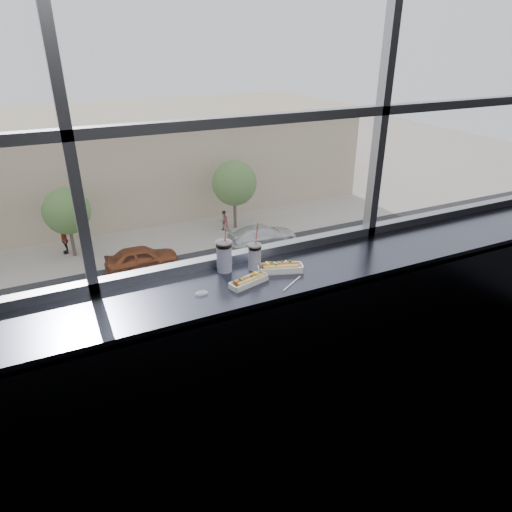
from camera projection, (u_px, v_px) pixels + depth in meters
name	position (u px, v px, depth m)	size (l,w,h in m)	color
wall_back_lower	(249.00, 326.00, 3.31)	(6.00, 6.00, 0.00)	black
window_glass	(246.00, 65.00, 2.56)	(6.00, 6.00, 0.00)	silver
window_mullions	(247.00, 65.00, 2.55)	(6.00, 0.08, 2.40)	gray
counter	(267.00, 280.00, 2.86)	(6.00, 0.55, 0.06)	#474A58
counter_fascia	(284.00, 369.00, 2.88)	(6.00, 0.04, 1.04)	#474A58
hotdog_tray_left	(249.00, 280.00, 2.73)	(0.26, 0.15, 0.06)	white
hotdog_tray_right	(280.00, 267.00, 2.88)	(0.30, 0.18, 0.07)	white
soda_cup_left	(224.00, 255.00, 2.85)	(0.10, 0.10, 0.38)	white
soda_cup_right	(255.00, 256.00, 2.88)	(0.09, 0.09, 0.32)	white
loose_straw	(292.00, 283.00, 2.74)	(0.01, 0.01, 0.21)	white
wrapper	(201.00, 293.00, 2.63)	(0.09, 0.06, 0.02)	silver
plaza_ground	(60.00, 192.00, 43.68)	(120.00, 120.00, 0.00)	#A59A8C
street_asphalt	(95.00, 313.00, 24.56)	(80.00, 10.00, 0.06)	black
far_sidewalk	(78.00, 255.00, 31.07)	(80.00, 6.00, 0.04)	#A59A8C
far_building	(56.00, 164.00, 37.48)	(50.00, 14.00, 8.00)	tan
car_near_c	(94.00, 340.00, 20.70)	(5.71, 2.38, 1.90)	#A75422
car_near_e	(362.00, 273.00, 26.52)	(6.08, 2.53, 2.03)	navy
car_far_b	(141.00, 254.00, 28.72)	(6.19, 2.58, 2.06)	maroon
car_far_c	(262.00, 232.00, 32.04)	(5.93, 2.47, 1.98)	silver
car_near_d	(265.00, 297.00, 24.04)	(6.19, 2.58, 2.06)	white
pedestrian_b	(64.00, 238.00, 30.88)	(1.02, 0.76, 2.29)	#66605B
pedestrian_d	(224.00, 218.00, 34.74)	(0.83, 0.62, 1.87)	#66605B
tree_center	(67.00, 211.00, 29.60)	(3.05, 3.05, 4.76)	#47382B
tree_right	(234.00, 183.00, 34.04)	(3.39, 3.39, 5.30)	#47382B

